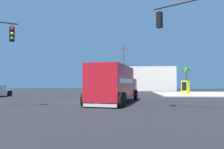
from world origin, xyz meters
TOP-DOWN VIEW (x-y plane):
  - ground_plane at (0.00, 0.00)m, footprint 100.00×100.00m
  - sidewalk_corner_far at (13.62, 13.62)m, footprint 12.79×12.79m
  - delivery_truck at (1.95, -0.90)m, footprint 4.09×8.79m
  - traffic_light_secondary at (7.21, -6.94)m, footprint 3.68×2.46m
  - vending_machine_red at (10.95, 11.92)m, footprint 1.17×1.15m
  - palm_tree_far at (12.90, 18.66)m, footprint 2.51×2.70m
  - utility_pole at (1.99, 22.11)m, footprint 2.05×1.02m
  - building_backdrop at (3.70, 28.75)m, footprint 18.06×6.00m

SIDE VIEW (x-z plane):
  - ground_plane at x=0.00m, z-range 0.00..0.00m
  - sidewalk_corner_far at x=13.62m, z-range 0.00..0.14m
  - vending_machine_red at x=10.95m, z-range 0.14..1.99m
  - delivery_truck at x=1.95m, z-range 0.06..3.07m
  - building_backdrop at x=3.70m, z-range 0.00..5.13m
  - palm_tree_far at x=12.90m, z-range 0.94..5.26m
  - traffic_light_secondary at x=7.21m, z-range 1.00..7.43m
  - utility_pole at x=1.99m, z-range 0.14..9.03m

